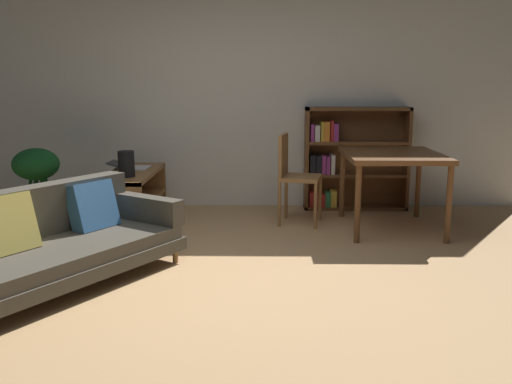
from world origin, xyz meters
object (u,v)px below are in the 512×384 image
Objects in this scene: fabric_couch at (38,243)px; bookshelf at (349,159)px; media_console at (133,199)px; desk_speaker at (126,164)px; potted_floor_plant at (37,177)px; dining_chair_near at (294,173)px; open_laptop at (132,166)px; dining_table at (392,161)px.

bookshelf is at bearing 45.12° from fabric_couch.
fabric_couch is 1.79m from media_console.
potted_floor_plant is (-1.03, 0.37, -0.20)m from desk_speaker.
potted_floor_plant is (-0.72, 1.81, 0.17)m from fabric_couch.
desk_speaker is 1.70m from dining_chair_near.
desk_speaker reaches higher than fabric_couch.
potted_floor_plant is 0.85× the size of dining_chair_near.
media_console is 2.51m from bookshelf.
desk_speaker reaches higher than open_laptop.
potted_floor_plant is 3.63m from dining_table.
desk_speaker reaches higher than dining_table.
fabric_couch is 1.83× the size of bookshelf.
open_laptop is (0.22, 1.98, 0.26)m from fabric_couch.
desk_speaker is at bearing -85.09° from media_console.
fabric_couch reaches higher than media_console.
bookshelf is at bearing 47.39° from dining_chair_near.
fabric_couch is at bearing -150.03° from dining_table.
desk_speaker is at bearing -152.95° from bookshelf.
dining_table is (2.90, 1.67, 0.37)m from fabric_couch.
bookshelf reaches higher than dining_table.
fabric_couch is at bearing -134.88° from bookshelf.
media_console is 0.53m from desk_speaker.
media_console is 0.37m from open_laptop.
bookshelf reaches higher than potted_floor_plant.
media_console is at bearing -2.38° from potted_floor_plant.
potted_floor_plant reaches higher than fabric_couch.
fabric_couch is 1.52m from desk_speaker.
dining_table reaches higher than media_console.
media_console is at bearing -76.32° from open_laptop.
dining_table is (2.63, -0.10, 0.41)m from media_console.
fabric_couch is at bearing -101.83° from desk_speaker.
media_console is 5.14× the size of desk_speaker.
open_laptop reaches higher than media_console.
open_laptop is 0.54× the size of potted_floor_plant.
dining_table is (2.68, -0.31, 0.11)m from open_laptop.
desk_speaker is at bearing -81.64° from open_laptop.
media_console is (0.27, 1.77, -0.05)m from fabric_couch.
dining_table is 1.21× the size of dining_chair_near.
open_laptop is 1.72m from dining_chair_near.
open_laptop is 2.48m from bookshelf.
fabric_couch is 2.32× the size of dining_chair_near.
open_laptop is (-0.05, 0.21, 0.31)m from media_console.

